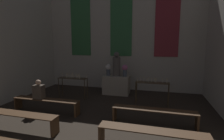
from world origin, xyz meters
name	(u,v)px	position (x,y,z in m)	size (l,w,h in m)	color
wall_back	(121,36)	(0.00, 9.10, 2.76)	(8.13, 0.16, 5.46)	beige
altar	(116,85)	(0.00, 8.09, 0.43)	(1.23, 0.70, 0.87)	#ADA38E
statue	(116,65)	(0.00, 8.09, 1.38)	(0.36, 0.36, 1.13)	#5B5651
flower_vase_left	(108,69)	(-0.40, 8.09, 1.19)	(0.27, 0.27, 0.54)	#4C5666
flower_vase_right	(125,70)	(0.40, 8.09, 1.19)	(0.27, 0.27, 0.54)	#4C5666
candle_rack_left	(73,81)	(-1.69, 6.98, 0.75)	(1.29, 0.36, 1.09)	#473823
candle_rack_right	(152,86)	(1.69, 6.99, 0.75)	(1.29, 0.36, 1.08)	#473823
pew_third_left	(17,117)	(-1.82, 3.97, 0.36)	(2.42, 0.36, 0.47)	#4C331E
pew_third_right	(152,135)	(1.82, 3.97, 0.36)	(2.42, 0.36, 0.47)	#4C331E
pew_back_left	(46,102)	(-1.82, 5.24, 0.36)	(2.42, 0.36, 0.47)	#4C331E
pew_back_right	(154,113)	(1.82, 5.24, 0.36)	(2.42, 0.36, 0.47)	#4C331E
person_seated	(39,91)	(-2.08, 5.24, 0.76)	(0.36, 0.24, 0.66)	#4C4238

